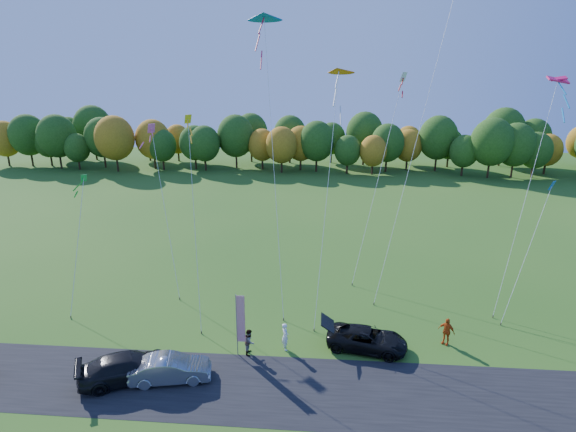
# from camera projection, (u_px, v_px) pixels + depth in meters

# --- Properties ---
(ground) EXTENTS (160.00, 160.00, 0.00)m
(ground) POSITION_uv_depth(u_px,v_px,m) (280.00, 347.00, 28.91)
(ground) COLOR #245416
(asphalt_strip) EXTENTS (90.00, 6.00, 0.01)m
(asphalt_strip) POSITION_uv_depth(u_px,v_px,m) (274.00, 389.00, 25.11)
(asphalt_strip) COLOR black
(asphalt_strip) RESTS_ON ground
(tree_line) EXTENTS (116.00, 12.00, 10.00)m
(tree_line) POSITION_uv_depth(u_px,v_px,m) (310.00, 172.00, 81.17)
(tree_line) COLOR #1E4711
(tree_line) RESTS_ON ground
(black_suv) EXTENTS (5.43, 3.28, 1.41)m
(black_suv) POSITION_uv_depth(u_px,v_px,m) (367.00, 339.00, 28.58)
(black_suv) COLOR black
(black_suv) RESTS_ON ground
(silver_sedan) EXTENTS (4.78, 2.50, 1.50)m
(silver_sedan) POSITION_uv_depth(u_px,v_px,m) (171.00, 369.00, 25.63)
(silver_sedan) COLOR #999A9E
(silver_sedan) RESTS_ON ground
(dark_truck_a) EXTENTS (5.83, 4.41, 1.57)m
(dark_truck_a) POSITION_uv_depth(u_px,v_px,m) (128.00, 367.00, 25.71)
(dark_truck_a) COLOR black
(dark_truck_a) RESTS_ON ground
(person_tailgate_a) EXTENTS (0.65, 0.79, 1.84)m
(person_tailgate_a) POSITION_uv_depth(u_px,v_px,m) (285.00, 336.00, 28.47)
(person_tailgate_a) COLOR white
(person_tailgate_a) RESTS_ON ground
(person_tailgate_b) EXTENTS (0.63, 0.81, 1.67)m
(person_tailgate_b) POSITION_uv_depth(u_px,v_px,m) (250.00, 341.00, 28.09)
(person_tailgate_b) COLOR gray
(person_tailgate_b) RESTS_ON ground
(person_east) EXTENTS (1.14, 1.00, 1.85)m
(person_east) POSITION_uv_depth(u_px,v_px,m) (446.00, 331.00, 29.05)
(person_east) COLOR #C84A12
(person_east) RESTS_ON ground
(feather_flag) EXTENTS (0.55, 0.09, 4.20)m
(feather_flag) POSITION_uv_depth(u_px,v_px,m) (240.00, 318.00, 27.41)
(feather_flag) COLOR #999999
(feather_flag) RESTS_ON ground
(kite_delta_blue) EXTENTS (4.05, 12.33, 22.92)m
(kite_delta_blue) POSITION_uv_depth(u_px,v_px,m) (273.00, 152.00, 34.30)
(kite_delta_blue) COLOR #4C3F33
(kite_delta_blue) RESTS_ON ground
(kite_parafoil_orange) EXTENTS (8.71, 11.82, 26.86)m
(kite_parafoil_orange) POSITION_uv_depth(u_px,v_px,m) (421.00, 122.00, 35.31)
(kite_parafoil_orange) COLOR #4C3F33
(kite_parafoil_orange) RESTS_ON ground
(kite_delta_red) EXTENTS (2.53, 10.18, 18.32)m
(kite_delta_red) POSITION_uv_depth(u_px,v_px,m) (328.00, 185.00, 32.56)
(kite_delta_red) COLOR #4C3F33
(kite_delta_red) RESTS_ON ground
(kite_parafoil_rainbow) EXTENTS (6.43, 7.09, 17.03)m
(kite_parafoil_rainbow) POSITION_uv_depth(u_px,v_px,m) (527.00, 195.00, 32.82)
(kite_parafoil_rainbow) COLOR #4C3F33
(kite_parafoil_rainbow) RESTS_ON ground
(kite_diamond_yellow) EXTENTS (2.05, 5.56, 14.46)m
(kite_diamond_yellow) POSITION_uv_depth(u_px,v_px,m) (194.00, 222.00, 30.76)
(kite_diamond_yellow) COLOR #4C3F33
(kite_diamond_yellow) RESTS_ON ground
(kite_diamond_green) EXTENTS (0.96, 5.61, 9.76)m
(kite_diamond_green) POSITION_uv_depth(u_px,v_px,m) (78.00, 242.00, 33.42)
(kite_diamond_green) COLOR #4C3F33
(kite_diamond_green) RESTS_ON ground
(kite_diamond_white) EXTENTS (4.87, 8.07, 17.42)m
(kite_diamond_white) POSITION_uv_depth(u_px,v_px,m) (378.00, 178.00, 38.21)
(kite_diamond_white) COLOR #4C3F33
(kite_diamond_white) RESTS_ON ground
(kite_diamond_pink) EXTENTS (3.90, 6.27, 13.33)m
(kite_diamond_pink) POSITION_uv_depth(u_px,v_px,m) (165.00, 210.00, 35.91)
(kite_diamond_pink) COLOR #4C3F33
(kite_diamond_pink) RESTS_ON ground
(kite_diamond_blue_low) EXTENTS (4.34, 4.59, 9.84)m
(kite_diamond_blue_low) POSITION_uv_depth(u_px,v_px,m) (527.00, 253.00, 31.82)
(kite_diamond_blue_low) COLOR #4C3F33
(kite_diamond_blue_low) RESTS_ON ground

